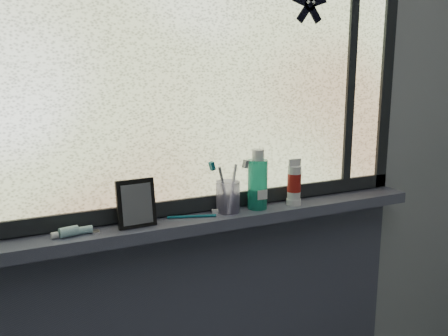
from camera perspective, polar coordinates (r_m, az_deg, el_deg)
The scene contains 13 objects.
wall_back at distance 1.70m, azimuth -2.61°, elevation 2.74°, with size 3.00×0.01×2.50m, color #9EA3A8.
windowsill at distance 1.69m, azimuth -1.53°, elevation -6.01°, with size 1.62×0.14×0.04m, color #45485C.
window_pane at distance 1.66m, azimuth -2.39°, elevation 12.21°, with size 1.50×0.01×1.00m, color silver.
frame_bottom at distance 1.72m, azimuth -2.20°, elevation -3.97°, with size 1.60×0.03×0.05m, color black.
frame_right at distance 2.09m, azimuth 18.06°, elevation 11.64°, with size 0.05×0.03×1.10m, color black.
frame_mullion at distance 1.97m, azimuth 14.27°, elevation 11.86°, with size 0.04×0.03×1.00m, color black.
starfish_sticker at distance 1.85m, azimuth 9.75°, elevation 17.95°, with size 0.15×0.02×0.15m, color black, non-canonical shape.
vanity_mirror at distance 1.57m, azimuth -10.01°, elevation -4.00°, with size 0.12×0.06×0.15m, color black.
toothpaste_tube at distance 1.55m, azimuth -16.66°, elevation -6.88°, with size 0.17×0.04×0.03m, color white, non-canonical shape.
toothbrush_cup at distance 1.71m, azimuth 0.45°, elevation -3.30°, with size 0.08×0.08×0.11m, color #B7ABE3.
toothbrush_lying at distance 1.66m, azimuth -3.69°, elevation -5.47°, with size 0.20×0.02×0.01m, color #0C5B6D, non-canonical shape.
mouthwash_bottle at distance 1.74m, azimuth 3.86°, elevation -1.29°, with size 0.07×0.07×0.17m, color #21AB8C.
cream_tube at distance 1.80m, azimuth 8.03°, elevation -1.42°, with size 0.05×0.05×0.12m, color silver.
Camera 1 is at (-0.65, -0.24, 1.53)m, focal length 40.00 mm.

